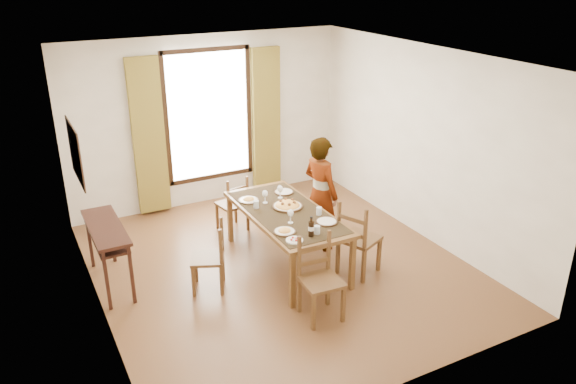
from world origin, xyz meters
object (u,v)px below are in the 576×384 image
man (321,193)px  pasta_platter (287,204)px  console_table (106,234)px  dining_table (286,216)px

man → pasta_platter: man is taller
man → pasta_platter: size_ratio=3.98×
man → pasta_platter: 0.58m
console_table → man: bearing=-7.0°
console_table → man: man is taller
dining_table → man: size_ratio=1.24×
console_table → pasta_platter: (2.22, -0.45, 0.12)m
dining_table → pasta_platter: pasta_platter is taller
pasta_platter → man: bearing=11.3°
dining_table → pasta_platter: bearing=55.8°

